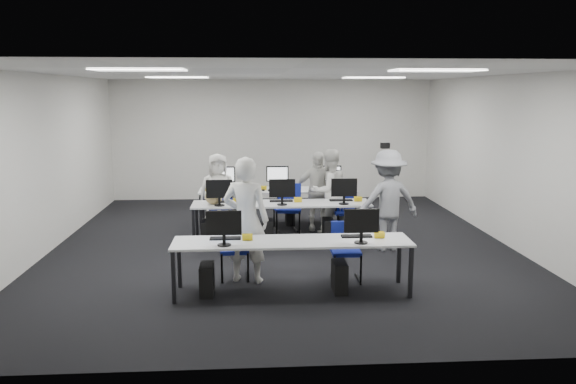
{
  "coord_description": "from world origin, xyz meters",
  "views": [
    {
      "loc": [
        -0.54,
        -9.68,
        2.7
      ],
      "look_at": [
        0.09,
        -0.2,
        1.0
      ],
      "focal_mm": 35.0,
      "sensor_mm": 36.0,
      "label": 1
    }
  ],
  "objects": [
    {
      "name": "chair_1",
      "position": [
        0.81,
        -1.94,
        0.26
      ],
      "size": [
        0.42,
        0.45,
        0.84
      ],
      "rotation": [
        0.0,
        0.0,
        -0.02
      ],
      "color": "navy",
      "rests_on": "ground"
    },
    {
      "name": "photographer",
      "position": [
        1.79,
        -0.4,
        0.87
      ],
      "size": [
        1.21,
        0.83,
        1.73
      ],
      "primitive_type": "imported",
      "rotation": [
        0.0,
        0.0,
        3.32
      ],
      "color": "gray",
      "rests_on": "ground"
    },
    {
      "name": "equipment_mid",
      "position": [
        -0.19,
        0.18,
        0.36
      ],
      "size": [
        2.91,
        0.41,
        1.19
      ],
      "color": "white",
      "rests_on": "desk_mid"
    },
    {
      "name": "chair_5",
      "position": [
        -1.15,
        1.12,
        0.3
      ],
      "size": [
        0.53,
        0.57,
        0.95
      ],
      "rotation": [
        0.0,
        0.0,
        0.14
      ],
      "color": "navy",
      "rests_on": "ground"
    },
    {
      "name": "chair_3",
      "position": [
        0.17,
        0.76,
        0.3
      ],
      "size": [
        0.53,
        0.56,
        0.96
      ],
      "rotation": [
        0.0,
        0.0,
        -0.11
      ],
      "color": "navy",
      "rests_on": "ground"
    },
    {
      "name": "handbag",
      "position": [
        -1.21,
        0.15,
        0.86
      ],
      "size": [
        0.36,
        0.27,
        0.26
      ],
      "primitive_type": "ellipsoid",
      "rotation": [
        0.0,
        0.0,
        -0.25
      ],
      "color": "olive",
      "rests_on": "desk_mid"
    },
    {
      "name": "chair_6",
      "position": [
        0.13,
        1.09,
        0.27
      ],
      "size": [
        0.48,
        0.51,
        0.85
      ],
      "rotation": [
        0.0,
        0.0,
        0.15
      ],
      "color": "navy",
      "rests_on": "ground"
    },
    {
      "name": "chair_7",
      "position": [
        1.21,
        0.96,
        0.3
      ],
      "size": [
        0.59,
        0.62,
        0.94
      ],
      "rotation": [
        0.0,
        0.0,
        0.3
      ],
      "color": "navy",
      "rests_on": "ground"
    },
    {
      "name": "chair_4",
      "position": [
        1.24,
        0.73,
        0.26
      ],
      "size": [
        0.45,
        0.49,
        0.83
      ],
      "rotation": [
        0.0,
        0.0,
        0.11
      ],
      "color": "navy",
      "rests_on": "ground"
    },
    {
      "name": "equipment_back",
      "position": [
        0.19,
        1.62,
        0.36
      ],
      "size": [
        2.91,
        0.41,
        1.19
      ],
      "color": "white",
      "rests_on": "desk_back"
    },
    {
      "name": "desk_mid",
      "position": [
        0.0,
        0.2,
        0.68
      ],
      "size": [
        3.2,
        0.7,
        0.73
      ],
      "color": "#B0B3B5",
      "rests_on": "ground"
    },
    {
      "name": "student_3",
      "position": [
        0.75,
        1.13,
        0.78
      ],
      "size": [
        0.94,
        0.45,
        1.56
      ],
      "primitive_type": "imported",
      "rotation": [
        0.0,
        0.0,
        -0.08
      ],
      "color": "silver",
      "rests_on": "ground"
    },
    {
      "name": "dslr_camera",
      "position": [
        1.75,
        -0.22,
        1.79
      ],
      "size": [
        0.17,
        0.2,
        0.1
      ],
      "primitive_type": "cube",
      "rotation": [
        0.0,
        0.0,
        3.32
      ],
      "color": "black",
      "rests_on": "photographer"
    },
    {
      "name": "room",
      "position": [
        0.0,
        0.0,
        1.5
      ],
      "size": [
        9.0,
        9.02,
        3.0
      ],
      "color": "black",
      "rests_on": "ground"
    },
    {
      "name": "desk_front",
      "position": [
        0.0,
        -2.4,
        0.68
      ],
      "size": [
        3.2,
        0.7,
        0.73
      ],
      "color": "#B0B3B5",
      "rests_on": "ground"
    },
    {
      "name": "student_0",
      "position": [
        -0.62,
        -1.88,
        0.9
      ],
      "size": [
        0.75,
        0.58,
        1.81
      ],
      "primitive_type": "imported",
      "rotation": [
        0.0,
        0.0,
        2.89
      ],
      "color": "silver",
      "rests_on": "ground"
    },
    {
      "name": "equipment_front",
      "position": [
        -0.19,
        -2.42,
        0.36
      ],
      "size": [
        2.51,
        0.41,
        1.19
      ],
      "color": "#0D40B1",
      "rests_on": "desk_front"
    },
    {
      "name": "chair_0",
      "position": [
        -0.8,
        -1.73,
        0.26
      ],
      "size": [
        0.43,
        0.47,
        0.84
      ],
      "rotation": [
        0.0,
        0.0,
        0.05
      ],
      "color": "navy",
      "rests_on": "ground"
    },
    {
      "name": "student_1",
      "position": [
        0.95,
        0.87,
        0.81
      ],
      "size": [
        0.97,
        0.89,
        1.62
      ],
      "primitive_type": "imported",
      "rotation": [
        0.0,
        0.0,
        3.57
      ],
      "color": "silver",
      "rests_on": "ground"
    },
    {
      "name": "student_2",
      "position": [
        -1.19,
        1.07,
        0.77
      ],
      "size": [
        0.81,
        0.6,
        1.53
      ],
      "primitive_type": "imported",
      "rotation": [
        0.0,
        0.0,
        0.15
      ],
      "color": "silver",
      "rests_on": "ground"
    },
    {
      "name": "ceiling_panels",
      "position": [
        0.0,
        0.0,
        2.98
      ],
      "size": [
        5.2,
        4.6,
        0.02
      ],
      "color": "white",
      "rests_on": "room"
    },
    {
      "name": "chair_2",
      "position": [
        -1.12,
        0.67,
        0.26
      ],
      "size": [
        0.46,
        0.49,
        0.81
      ],
      "rotation": [
        0.0,
        0.0,
        0.16
      ],
      "color": "navy",
      "rests_on": "ground"
    },
    {
      "name": "desk_back",
      "position": [
        0.0,
        1.6,
        0.68
      ],
      "size": [
        3.2,
        0.7,
        0.73
      ],
      "color": "#B0B3B5",
      "rests_on": "ground"
    }
  ]
}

